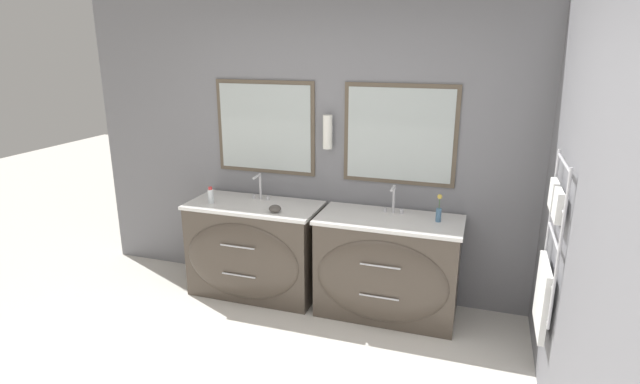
{
  "coord_description": "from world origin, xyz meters",
  "views": [
    {
      "loc": [
        1.17,
        -2.19,
        2.19
      ],
      "look_at": [
        -0.0,
        1.33,
        1.1
      ],
      "focal_mm": 28.0,
      "sensor_mm": 36.0,
      "label": 1
    }
  ],
  "objects_px": {
    "amenity_bowl": "(275,209)",
    "flower_vase": "(439,211)",
    "vanity_left": "(254,250)",
    "toiletry_bottle": "(211,196)",
    "vanity_right": "(387,268)"
  },
  "relations": [
    {
      "from": "amenity_bowl",
      "to": "flower_vase",
      "type": "distance_m",
      "value": 1.33
    },
    {
      "from": "vanity_left",
      "to": "flower_vase",
      "type": "xyz_separation_m",
      "value": [
        1.59,
        0.08,
        0.51
      ]
    },
    {
      "from": "toiletry_bottle",
      "to": "flower_vase",
      "type": "bearing_deg",
      "value": 4.09
    },
    {
      "from": "toiletry_bottle",
      "to": "amenity_bowl",
      "type": "bearing_deg",
      "value": -4.93
    },
    {
      "from": "vanity_left",
      "to": "flower_vase",
      "type": "bearing_deg",
      "value": 3.01
    },
    {
      "from": "toiletry_bottle",
      "to": "flower_vase",
      "type": "distance_m",
      "value": 1.96
    },
    {
      "from": "vanity_left",
      "to": "toiletry_bottle",
      "type": "relative_size",
      "value": 7.91
    },
    {
      "from": "vanity_right",
      "to": "flower_vase",
      "type": "relative_size",
      "value": 5.19
    },
    {
      "from": "flower_vase",
      "to": "vanity_right",
      "type": "bearing_deg",
      "value": -167.52
    },
    {
      "from": "amenity_bowl",
      "to": "flower_vase",
      "type": "relative_size",
      "value": 0.46
    },
    {
      "from": "vanity_right",
      "to": "amenity_bowl",
      "type": "distance_m",
      "value": 1.05
    },
    {
      "from": "toiletry_bottle",
      "to": "amenity_bowl",
      "type": "distance_m",
      "value": 0.64
    },
    {
      "from": "vanity_right",
      "to": "toiletry_bottle",
      "type": "distance_m",
      "value": 1.65
    },
    {
      "from": "vanity_right",
      "to": "amenity_bowl",
      "type": "xyz_separation_m",
      "value": [
        -0.94,
        -0.11,
        0.45
      ]
    },
    {
      "from": "toiletry_bottle",
      "to": "amenity_bowl",
      "type": "relative_size",
      "value": 1.44
    }
  ]
}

